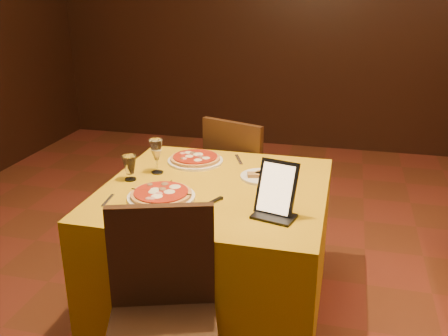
% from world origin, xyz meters
% --- Properties ---
extents(wall_back, '(6.00, 0.01, 2.80)m').
position_xyz_m(wall_back, '(0.00, 3.50, 1.40)').
color(wall_back, black).
rests_on(wall_back, floor).
extents(main_table, '(1.10, 1.10, 0.75)m').
position_xyz_m(main_table, '(-0.43, 0.41, 0.38)').
color(main_table, '#BC8B0C').
rests_on(main_table, floor).
extents(chair_main_near, '(0.47, 0.47, 0.91)m').
position_xyz_m(chair_main_near, '(-0.43, -0.38, 0.46)').
color(chair_main_near, black).
rests_on(chair_main_near, floor).
extents(chair_main_far, '(0.56, 0.56, 0.91)m').
position_xyz_m(chair_main_far, '(-0.43, 1.23, 0.46)').
color(chair_main_far, black).
rests_on(chair_main_far, floor).
extents(pizza_near, '(0.32, 0.32, 0.03)m').
position_xyz_m(pizza_near, '(-0.64, 0.20, 0.77)').
color(pizza_near, white).
rests_on(pizza_near, main_table).
extents(pizza_far, '(0.31, 0.31, 0.03)m').
position_xyz_m(pizza_far, '(-0.64, 0.73, 0.77)').
color(pizza_far, white).
rests_on(pizza_far, main_table).
extents(cutlet_dish, '(0.23, 0.23, 0.03)m').
position_xyz_m(cutlet_dish, '(-0.23, 0.57, 0.76)').
color(cutlet_dish, white).
rests_on(cutlet_dish, main_table).
extents(wine_glass, '(0.09, 0.09, 0.19)m').
position_xyz_m(wine_glass, '(-0.78, 0.51, 0.84)').
color(wine_glass, '#F5E28B').
rests_on(wine_glass, main_table).
extents(water_glass, '(0.08, 0.08, 0.13)m').
position_xyz_m(water_glass, '(-0.88, 0.38, 0.81)').
color(water_glass, silver).
rests_on(water_glass, main_table).
extents(tablet, '(0.19, 0.14, 0.23)m').
position_xyz_m(tablet, '(-0.10, 0.18, 0.87)').
color(tablet, black).
rests_on(tablet, main_table).
extents(knife, '(0.11, 0.22, 0.01)m').
position_xyz_m(knife, '(-0.42, 0.14, 0.75)').
color(knife, silver).
rests_on(knife, main_table).
extents(fork_near, '(0.03, 0.14, 0.01)m').
position_xyz_m(fork_near, '(-0.88, 0.11, 0.75)').
color(fork_near, silver).
rests_on(fork_near, main_table).
extents(fork_far, '(0.08, 0.16, 0.01)m').
position_xyz_m(fork_far, '(-0.40, 0.82, 0.75)').
color(fork_far, silver).
rests_on(fork_far, main_table).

